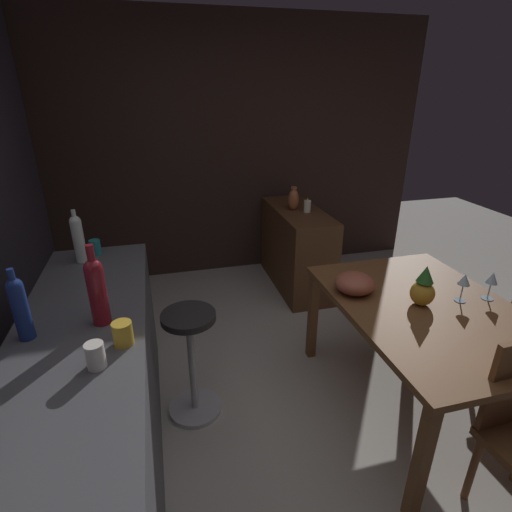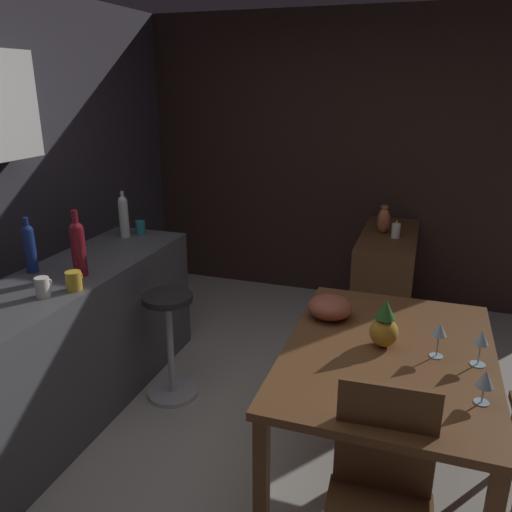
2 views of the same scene
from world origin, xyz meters
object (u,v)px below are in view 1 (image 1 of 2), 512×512
at_px(pineapple_centerpiece, 423,288).
at_px(cup_mustard, 123,333).
at_px(cup_teal, 95,247).
at_px(cup_white, 95,355).
at_px(wine_glass_right, 492,279).
at_px(wine_bottle_cobalt, 20,306).
at_px(dining_table, 427,318).
at_px(sideboard_cabinet, 297,248).
at_px(vase_copper, 293,199).
at_px(fruit_bowl, 355,283).
at_px(pillar_candle_tall, 307,206).
at_px(wine_bottle_ruby, 97,289).
at_px(wine_glass_left, 464,281).
at_px(bar_stool, 192,361).
at_px(wine_bottle_clear, 78,237).

xyz_separation_m(pineapple_centerpiece, cup_mustard, (-0.20, 1.65, 0.11)).
bearing_deg(cup_teal, cup_white, -173.83).
height_order(wine_glass_right, wine_bottle_cobalt, wine_bottle_cobalt).
distance_m(dining_table, cup_teal, 2.14).
xyz_separation_m(sideboard_cabinet, vase_copper, (0.00, 0.05, 0.52)).
bearing_deg(fruit_bowl, pillar_candle_tall, -9.70).
height_order(wine_glass_right, wine_bottle_ruby, wine_bottle_ruby).
distance_m(wine_glass_right, cup_white, 2.20).
bearing_deg(wine_bottle_ruby, wine_glass_left, -90.74).
distance_m(pineapple_centerpiece, wine_bottle_ruby, 1.77).
distance_m(wine_bottle_cobalt, vase_copper, 2.63).
distance_m(wine_glass_right, fruit_bowl, 0.80).
height_order(bar_stool, fruit_bowl, fruit_bowl).
height_order(sideboard_cabinet, bar_stool, sideboard_cabinet).
bearing_deg(wine_bottle_clear, dining_table, -112.32).
bearing_deg(wine_bottle_ruby, bar_stool, -57.07).
height_order(pineapple_centerpiece, cup_mustard, cup_mustard).
relative_size(wine_glass_left, fruit_bowl, 0.71).
bearing_deg(wine_bottle_ruby, cup_white, -178.17).
height_order(dining_table, wine_bottle_clear, wine_bottle_clear).
relative_size(wine_bottle_clear, cup_mustard, 2.83).
bearing_deg(pineapple_centerpiece, dining_table, -136.39).
bearing_deg(cup_teal, wine_bottle_clear, 142.61).
height_order(sideboard_cabinet, vase_copper, vase_copper).
height_order(dining_table, vase_copper, vase_copper).
relative_size(sideboard_cabinet, wine_bottle_ruby, 2.79).
distance_m(bar_stool, pineapple_centerpiece, 1.44).
bearing_deg(wine_bottle_ruby, wine_bottle_cobalt, 98.81).
bearing_deg(pillar_candle_tall, cup_white, 140.04).
xyz_separation_m(wine_glass_left, wine_bottle_cobalt, (-0.02, 2.32, 0.18)).
bearing_deg(vase_copper, pillar_candle_tall, -132.80).
height_order(sideboard_cabinet, fruit_bowl, fruit_bowl).
bearing_deg(vase_copper, wine_glass_right, -161.45).
relative_size(cup_teal, cup_white, 0.97).
distance_m(wine_glass_right, pineapple_centerpiece, 0.44).
relative_size(wine_bottle_cobalt, cup_teal, 3.18).
distance_m(cup_teal, cup_mustard, 1.10).
bearing_deg(wine_glass_right, wine_bottle_cobalt, 90.10).
height_order(dining_table, cup_teal, cup_teal).
xyz_separation_m(cup_teal, cup_mustard, (-1.07, -0.23, 0.00)).
distance_m(sideboard_cabinet, wine_bottle_ruby, 2.50).
bearing_deg(wine_glass_left, fruit_bowl, 65.10).
bearing_deg(fruit_bowl, bar_stool, 88.24).
relative_size(wine_glass_left, pillar_candle_tall, 1.27).
relative_size(bar_stool, wine_glass_left, 4.08).
xyz_separation_m(pineapple_centerpiece, cup_white, (-0.33, 1.75, 0.11)).
bearing_deg(cup_mustard, pillar_candle_tall, -40.22).
relative_size(dining_table, cup_mustard, 11.53).
bearing_deg(pineapple_centerpiece, wine_bottle_cobalt, 91.35).
bearing_deg(dining_table, cup_teal, 64.54).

